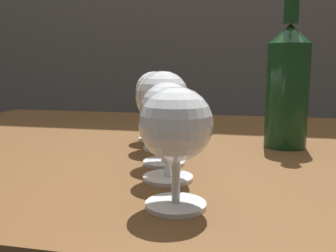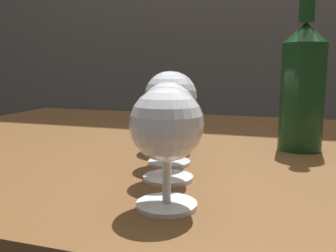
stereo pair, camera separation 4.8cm
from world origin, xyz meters
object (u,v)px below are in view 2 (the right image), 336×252
at_px(wine_glass_pinot, 167,92).
at_px(wine_glass_merlot, 169,100).
at_px(wine_glass_cabernet, 168,114).
at_px(wine_bottle, 303,84).
at_px(wine_glass_port, 167,129).
at_px(wine_glass_rose, 171,98).

bearing_deg(wine_glass_pinot, wine_glass_merlot, -70.88).
bearing_deg(wine_glass_cabernet, wine_bottle, 54.95).
xyz_separation_m(wine_glass_port, wine_glass_merlot, (-0.05, 0.17, 0.01)).
bearing_deg(wine_bottle, wine_glass_cabernet, -125.05).
distance_m(wine_glass_port, wine_glass_rose, 0.28).
relative_size(wine_glass_pinot, wine_bottle, 0.45).
bearing_deg(wine_glass_merlot, wine_glass_cabernet, -73.16).
distance_m(wine_glass_port, wine_glass_pinot, 0.36).
xyz_separation_m(wine_glass_cabernet, wine_glass_pinot, (-0.08, 0.25, 0.01)).
bearing_deg(wine_glass_port, wine_glass_pinot, 108.11).
distance_m(wine_glass_cabernet, wine_glass_pinot, 0.26).
height_order(wine_glass_merlot, wine_bottle, wine_bottle).
bearing_deg(wine_glass_pinot, wine_glass_cabernet, -71.56).
relative_size(wine_glass_merlot, wine_glass_pinot, 1.02).
xyz_separation_m(wine_glass_merlot, wine_bottle, (0.19, 0.17, 0.02)).
xyz_separation_m(wine_glass_cabernet, wine_glass_rose, (-0.05, 0.17, 0.00)).
height_order(wine_glass_cabernet, wine_glass_rose, wine_glass_rose).
xyz_separation_m(wine_glass_cabernet, wine_glass_merlot, (-0.02, 0.08, 0.01)).
height_order(wine_glass_rose, wine_glass_pinot, wine_glass_rose).
relative_size(wine_glass_cabernet, wine_glass_pinot, 0.93).
bearing_deg(wine_glass_rose, wine_glass_port, -73.42).
xyz_separation_m(wine_glass_cabernet, wine_bottle, (0.17, 0.24, 0.03)).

